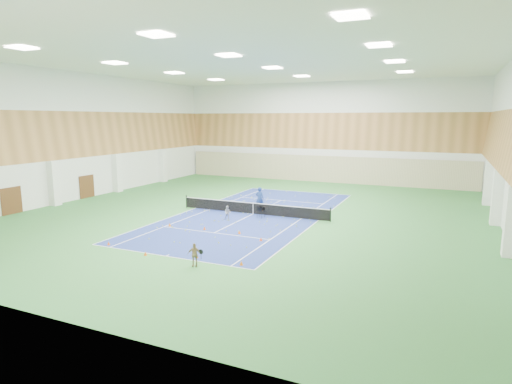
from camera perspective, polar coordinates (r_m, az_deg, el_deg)
ground at (r=34.87m, az=-0.39°, el=-2.95°), size 40.00×40.00×0.00m
room_shell at (r=34.05m, az=-0.40°, el=6.94°), size 36.00×40.00×12.00m
wood_cladding at (r=34.01m, az=-0.40°, el=10.31°), size 36.00×40.00×8.00m
ceiling_light_grid at (r=34.27m, az=-0.41°, el=16.88°), size 21.40×25.40×0.06m
court_surface at (r=34.87m, az=-0.39°, el=-2.95°), size 10.97×23.77×0.01m
tennis_balls_scatter at (r=34.86m, az=-0.39°, el=-2.88°), size 10.57×22.77×0.07m
tennis_net at (r=34.75m, az=-0.39°, el=-2.07°), size 12.80×0.10×1.10m
back_curtain at (r=52.97m, az=8.52°, el=3.07°), size 35.40×0.16×3.20m
door_left_a at (r=39.95m, az=-29.82°, el=-1.02°), size 0.08×1.80×2.20m
door_left_b at (r=45.02m, az=-21.62°, el=0.67°), size 0.08×1.80×2.20m
coach at (r=36.36m, az=0.50°, el=-0.86°), size 0.72×0.49×1.95m
child_court at (r=32.97m, az=-3.81°, el=-2.76°), size 0.63×0.57×1.07m
child_apron at (r=22.92m, az=-8.22°, el=-8.27°), size 0.79×0.55×1.25m
ball_cart at (r=33.50m, az=0.64°, el=-2.72°), size 0.57×0.57×0.87m
cone_svc_a at (r=31.53m, az=-11.44°, el=-4.29°), size 0.23×0.23×0.25m
cone_svc_b at (r=30.17m, az=-6.88°, el=-4.82°), size 0.22×0.22×0.24m
cone_svc_c at (r=28.99m, az=-2.23°, el=-5.36°), size 0.21×0.21×0.24m
cone_svc_d at (r=27.33m, az=0.66°, el=-6.29°), size 0.21×0.21×0.23m
cone_base_a at (r=27.97m, az=-19.06°, el=-6.49°), size 0.19×0.19×0.21m
cone_base_b at (r=25.33m, az=-14.54°, el=-7.94°), size 0.20×0.20×0.23m
cone_base_c at (r=24.32m, az=-7.90°, el=-8.48°), size 0.19×0.19×0.21m
cone_base_d at (r=22.97m, az=-1.97°, el=-9.46°), size 0.21×0.21×0.24m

